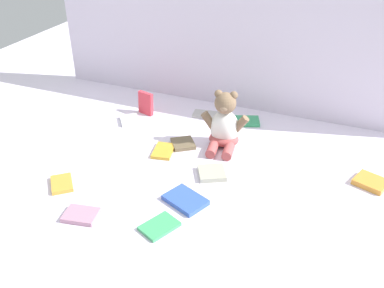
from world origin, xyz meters
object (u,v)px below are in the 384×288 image
at_px(book_case_0, 212,173).
at_px(book_case_5, 146,103).
at_px(book_case_1, 62,184).
at_px(book_case_4, 183,144).
at_px(book_case_3, 130,120).
at_px(book_case_11, 185,200).
at_px(teddy_bear, 224,126).
at_px(book_case_10, 164,151).
at_px(book_case_6, 81,215).
at_px(book_case_8, 159,226).
at_px(book_case_9, 245,121).
at_px(book_case_7, 207,115).
at_px(book_case_2, 371,182).

distance_m(book_case_0, book_case_5, 0.56).
relative_size(book_case_0, book_case_5, 0.91).
distance_m(book_case_1, book_case_4, 0.49).
distance_m(book_case_3, book_case_11, 0.61).
distance_m(teddy_bear, book_case_10, 0.26).
distance_m(book_case_5, book_case_6, 0.72).
relative_size(book_case_8, book_case_9, 0.89).
relative_size(teddy_bear, book_case_5, 2.24).
relative_size(book_case_3, book_case_11, 0.69).
relative_size(book_case_3, book_case_8, 0.82).
relative_size(book_case_3, book_case_7, 0.71).
relative_size(book_case_3, book_case_9, 0.73).
bearing_deg(book_case_5, book_case_0, -23.61).
distance_m(book_case_7, book_case_10, 0.36).
height_order(teddy_bear, book_case_5, teddy_bear).
bearing_deg(teddy_bear, book_case_7, 116.55).
relative_size(book_case_7, book_case_11, 0.97).
bearing_deg(book_case_11, book_case_8, -166.75).
distance_m(book_case_9, book_case_11, 0.60).
relative_size(book_case_1, book_case_10, 0.92).
distance_m(book_case_5, book_case_11, 0.66).
height_order(book_case_5, book_case_8, book_case_5).
distance_m(book_case_1, book_case_6, 0.20).
bearing_deg(book_case_1, book_case_7, -153.46).
bearing_deg(book_case_3, book_case_8, 90.01).
xyz_separation_m(book_case_6, book_case_7, (0.13, 0.79, -0.00)).
xyz_separation_m(book_case_0, book_case_3, (-0.47, 0.24, -0.00)).
bearing_deg(book_case_9, book_case_1, 125.59).
xyz_separation_m(teddy_bear, book_case_0, (0.03, -0.21, -0.08)).
bearing_deg(book_case_11, book_case_4, 47.66).
bearing_deg(book_case_2, book_case_7, 88.90).
height_order(book_case_8, book_case_9, book_case_9).
relative_size(book_case_2, book_case_11, 0.78).
distance_m(book_case_4, book_case_11, 0.36).
relative_size(book_case_6, book_case_7, 0.81).
distance_m(book_case_0, book_case_3, 0.53).
distance_m(book_case_2, book_case_11, 0.65).
xyz_separation_m(book_case_0, book_case_9, (-0.00, 0.43, -0.00)).
relative_size(book_case_8, book_case_10, 1.00).
bearing_deg(book_case_11, book_case_9, 20.67).
height_order(book_case_2, book_case_9, book_case_2).
bearing_deg(book_case_10, book_case_7, 70.61).
bearing_deg(book_case_7, book_case_1, -31.65).
bearing_deg(book_case_6, book_case_3, -174.80).
height_order(book_case_1, book_case_11, book_case_11).
relative_size(book_case_3, book_case_6, 0.88).
bearing_deg(book_case_1, book_case_8, 130.04).
height_order(book_case_1, book_case_4, same).
xyz_separation_m(book_case_8, book_case_9, (0.05, 0.75, 0.00)).
bearing_deg(book_case_10, book_case_9, 46.33).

